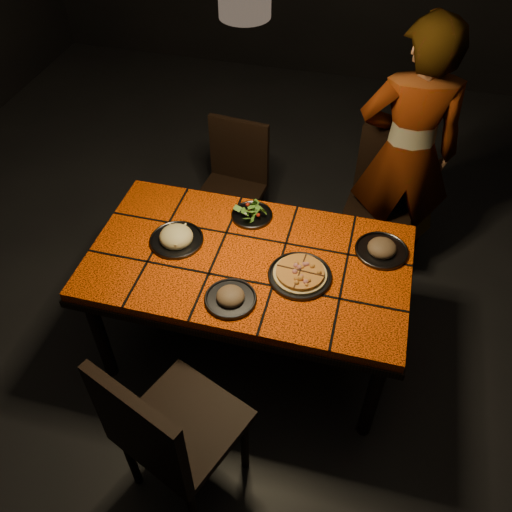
% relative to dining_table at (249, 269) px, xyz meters
% --- Properties ---
extents(room_shell, '(6.04, 7.04, 3.08)m').
position_rel_dining_table_xyz_m(room_shell, '(0.00, 0.00, 0.83)').
color(room_shell, black).
rests_on(room_shell, ground).
extents(dining_table, '(1.62, 0.92, 0.75)m').
position_rel_dining_table_xyz_m(dining_table, '(0.00, 0.00, 0.00)').
color(dining_table, '#F34B07').
rests_on(dining_table, ground).
extents(chair_near, '(0.60, 0.60, 1.03)m').
position_rel_dining_table_xyz_m(chair_near, '(-0.11, -0.90, -0.08)').
color(chair_near, black).
rests_on(chair_near, ground).
extents(chair_far_left, '(0.44, 0.44, 0.89)m').
position_rel_dining_table_xyz_m(chair_far_left, '(-0.34, 0.91, -0.16)').
color(chair_far_left, black).
rests_on(chair_far_left, ground).
extents(chair_far_right, '(0.46, 0.46, 0.92)m').
position_rel_dining_table_xyz_m(chair_far_right, '(0.62, 0.99, -0.14)').
color(chair_far_right, black).
rests_on(chair_far_right, ground).
extents(diner, '(0.67, 0.49, 1.68)m').
position_rel_dining_table_xyz_m(diner, '(0.70, 0.97, 0.17)').
color(diner, brown).
rests_on(diner, ground).
extents(plate_pizza, '(0.31, 0.31, 0.04)m').
position_rel_dining_table_xyz_m(plate_pizza, '(0.27, -0.06, 0.10)').
color(plate_pizza, '#313236').
rests_on(plate_pizza, dining_table).
extents(plate_pasta, '(0.28, 0.28, 0.09)m').
position_rel_dining_table_xyz_m(plate_pasta, '(-0.39, 0.03, 0.10)').
color(plate_pasta, '#313236').
rests_on(plate_pasta, dining_table).
extents(plate_salad, '(0.22, 0.22, 0.07)m').
position_rel_dining_table_xyz_m(plate_salad, '(-0.06, 0.31, 0.10)').
color(plate_salad, '#313236').
rests_on(plate_salad, dining_table).
extents(plate_mushroom_a, '(0.25, 0.25, 0.08)m').
position_rel_dining_table_xyz_m(plate_mushroom_a, '(-0.01, -0.28, 0.10)').
color(plate_mushroom_a, '#313236').
rests_on(plate_mushroom_a, dining_table).
extents(plate_mushroom_b, '(0.27, 0.27, 0.09)m').
position_rel_dining_table_xyz_m(plate_mushroom_b, '(0.64, 0.21, 0.10)').
color(plate_mushroom_b, '#313236').
rests_on(plate_mushroom_b, dining_table).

